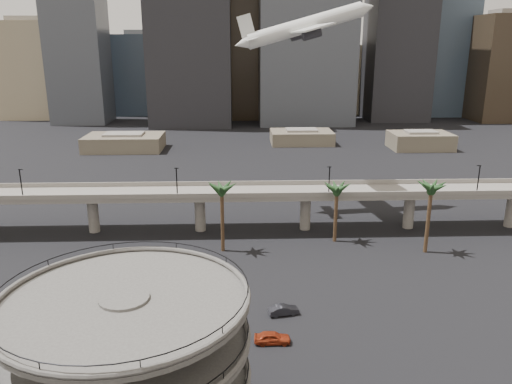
{
  "coord_description": "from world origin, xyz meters",
  "views": [
    {
      "loc": [
        -2.88,
        -43.49,
        37.39
      ],
      "look_at": [
        -0.31,
        28.0,
        16.24
      ],
      "focal_mm": 35.0,
      "sensor_mm": 36.0,
      "label": 1
    }
  ],
  "objects_px": {
    "car_a": "(272,338)",
    "airborne_jet": "(305,26)",
    "car_b": "(284,310)",
    "overpass": "(253,196)",
    "parking_ramp": "(129,361)"
  },
  "relations": [
    {
      "from": "parking_ramp",
      "to": "overpass",
      "type": "height_order",
      "value": "parking_ramp"
    },
    {
      "from": "car_a",
      "to": "car_b",
      "type": "relative_size",
      "value": 1.07
    },
    {
      "from": "overpass",
      "to": "car_a",
      "type": "relative_size",
      "value": 27.49
    },
    {
      "from": "overpass",
      "to": "airborne_jet",
      "type": "distance_m",
      "value": 39.21
    },
    {
      "from": "overpass",
      "to": "car_b",
      "type": "relative_size",
      "value": 29.37
    },
    {
      "from": "overpass",
      "to": "car_b",
      "type": "height_order",
      "value": "overpass"
    },
    {
      "from": "car_b",
      "to": "airborne_jet",
      "type": "bearing_deg",
      "value": -20.99
    },
    {
      "from": "overpass",
      "to": "airborne_jet",
      "type": "height_order",
      "value": "airborne_jet"
    },
    {
      "from": "parking_ramp",
      "to": "car_b",
      "type": "distance_m",
      "value": 30.72
    },
    {
      "from": "airborne_jet",
      "to": "car_a",
      "type": "distance_m",
      "value": 71.06
    },
    {
      "from": "parking_ramp",
      "to": "car_b",
      "type": "bearing_deg",
      "value": 56.02
    },
    {
      "from": "overpass",
      "to": "car_b",
      "type": "bearing_deg",
      "value": -84.4
    },
    {
      "from": "airborne_jet",
      "to": "car_b",
      "type": "relative_size",
      "value": 7.27
    },
    {
      "from": "car_a",
      "to": "airborne_jet",
      "type": "bearing_deg",
      "value": -9.73
    },
    {
      "from": "car_b",
      "to": "parking_ramp",
      "type": "bearing_deg",
      "value": 134.55
    }
  ]
}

